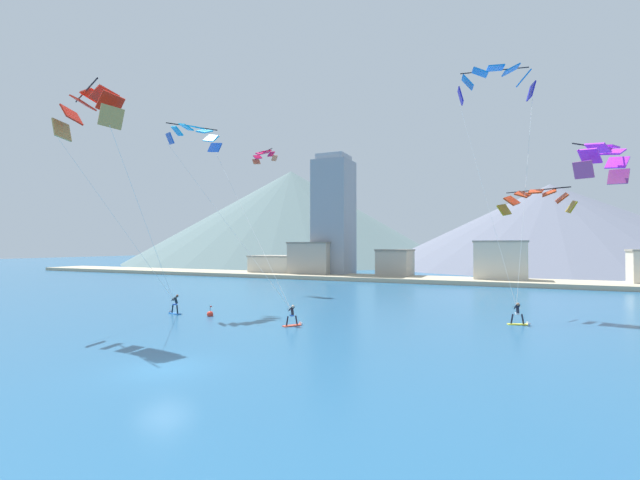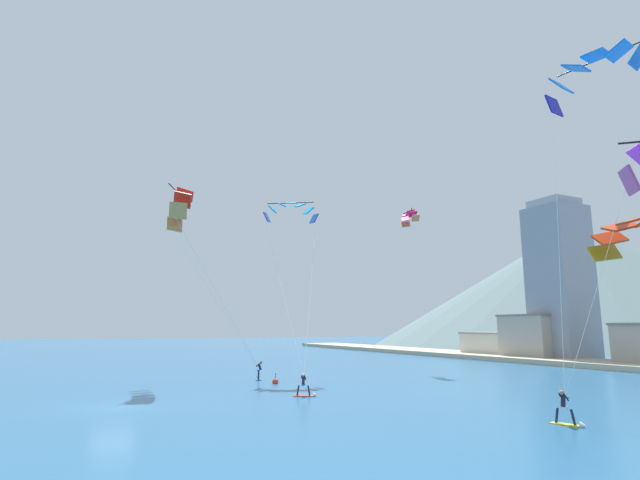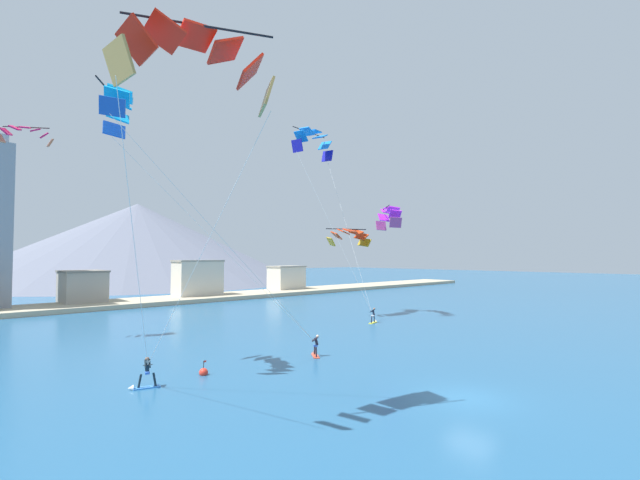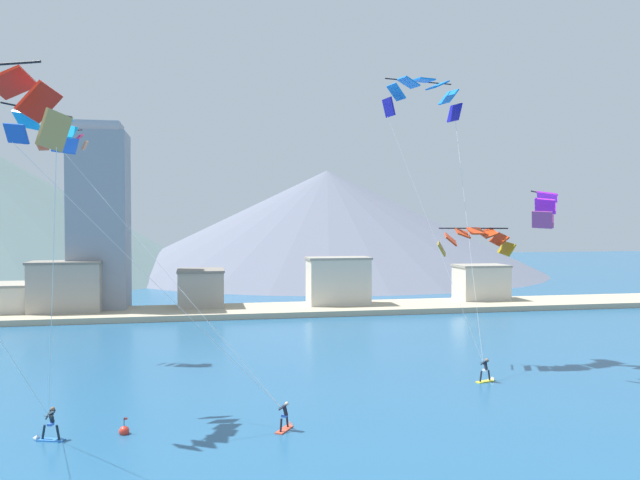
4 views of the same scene
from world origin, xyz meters
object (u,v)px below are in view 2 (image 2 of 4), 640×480
parafoil_kite_near_lead (181,206)px  parafoil_kite_distant_high_outer (409,216)px  kitesurfer_mid_center (569,414)px  parafoil_kite_mid_center (598,72)px  kitesurfer_near_trail (306,390)px  kitesurfer_near_lead (259,374)px  parafoil_kite_distant_mid_solo (639,231)px  parafoil_kite_near_trail (291,211)px  race_marker_buoy (275,382)px

parafoil_kite_near_lead → parafoil_kite_distant_high_outer: size_ratio=3.77×
parafoil_kite_distant_high_outer → kitesurfer_mid_center: bearing=-23.3°
parafoil_kite_mid_center → parafoil_kite_distant_high_outer: (-29.49, 5.43, -3.60)m
kitesurfer_near_trail → parafoil_kite_distant_high_outer: parafoil_kite_distant_high_outer is taller
parafoil_kite_near_lead → parafoil_kite_distant_high_outer: 28.35m
kitesurfer_near_lead → parafoil_kite_near_lead: 17.57m
kitesurfer_near_trail → parafoil_kite_distant_mid_solo: (17.08, 12.64, 9.71)m
kitesurfer_near_trail → parafoil_kite_near_lead: bearing=-152.0°
parafoil_kite_mid_center → parafoil_kite_near_trail: bearing=-156.8°
kitesurfer_near_trail → parafoil_kite_mid_center: 30.01m
kitesurfer_near_lead → kitesurfer_mid_center: bearing=13.4°
parafoil_kite_near_trail → parafoil_kite_distant_mid_solo: size_ratio=2.68×
parafoil_kite_distant_mid_solo → parafoil_kite_near_trail: bearing=-164.1°
parafoil_kite_mid_center → parafoil_kite_distant_mid_solo: parafoil_kite_mid_center is taller
kitesurfer_near_trail → parafoil_kite_near_trail: (-13.15, 4.06, 16.44)m
kitesurfer_mid_center → parafoil_kite_near_lead: size_ratio=0.11×
parafoil_kite_distant_mid_solo → parafoil_kite_near_lead: bearing=-147.0°
kitesurfer_near_trail → parafoil_kite_distant_mid_solo: 23.36m
parafoil_kite_near_lead → parafoil_kite_distant_mid_solo: parafoil_kite_near_lead is taller
kitesurfer_mid_center → parafoil_kite_near_trail: parafoil_kite_near_trail is taller
kitesurfer_mid_center → parafoil_kite_distant_high_outer: size_ratio=0.42×
kitesurfer_near_lead → parafoil_kite_distant_high_outer: (-3.14, 20.33, 17.95)m
kitesurfer_near_trail → parafoil_kite_distant_mid_solo: size_ratio=0.27×
parafoil_kite_mid_center → kitesurfer_near_trail: bearing=-131.4°
parafoil_kite_distant_mid_solo → kitesurfer_near_lead: bearing=-158.1°
kitesurfer_near_lead → parafoil_kite_distant_high_outer: 27.30m
kitesurfer_near_lead → parafoil_kite_near_trail: (-0.54, 3.35, 16.36)m
parafoil_kite_near_trail → parafoil_kite_mid_center: 29.73m
parafoil_kite_near_lead → race_marker_buoy: parafoil_kite_near_lead is taller
parafoil_kite_near_lead → kitesurfer_near_trail: bearing=28.0°
parafoil_kite_near_lead → parafoil_kite_mid_center: 35.89m
kitesurfer_near_trail → parafoil_kite_distant_high_outer: bearing=126.8°
parafoil_kite_distant_high_outer → race_marker_buoy: size_ratio=4.23×
parafoil_kite_mid_center → parafoil_kite_distant_mid_solo: bearing=-41.7°
parafoil_kite_distant_high_outer → kitesurfer_near_lead: bearing=-81.2°
parafoil_kite_mid_center → race_marker_buoy: size_ratio=21.66×
kitesurfer_mid_center → parafoil_kite_mid_center: size_ratio=0.08×
race_marker_buoy → parafoil_kite_distant_mid_solo: bearing=24.4°
kitesurfer_near_lead → kitesurfer_near_trail: (12.60, -0.71, -0.08)m
kitesurfer_mid_center → parafoil_kite_distant_high_outer: (-31.44, 13.56, 17.95)m
parafoil_kite_distant_high_outer → parafoil_kite_distant_mid_solo: 34.89m
kitesurfer_near_lead → parafoil_kite_mid_center: parafoil_kite_mid_center is taller
parafoil_kite_distant_high_outer → parafoil_kite_near_trail: bearing=-81.3°
kitesurfer_near_trail → kitesurfer_mid_center: size_ratio=0.94×
parafoil_kite_near_trail → parafoil_kite_distant_mid_solo: parafoil_kite_near_trail is taller
parafoil_kite_mid_center → parafoil_kite_distant_high_outer: 30.21m
kitesurfer_mid_center → parafoil_kite_near_trail: size_ratio=0.11×
parafoil_kite_near_trail → parafoil_kite_distant_high_outer: 17.25m
parafoil_kite_near_lead → parafoil_kite_distant_high_outer: parafoil_kite_distant_high_outer is taller
kitesurfer_mid_center → parafoil_kite_mid_center: bearing=103.4°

